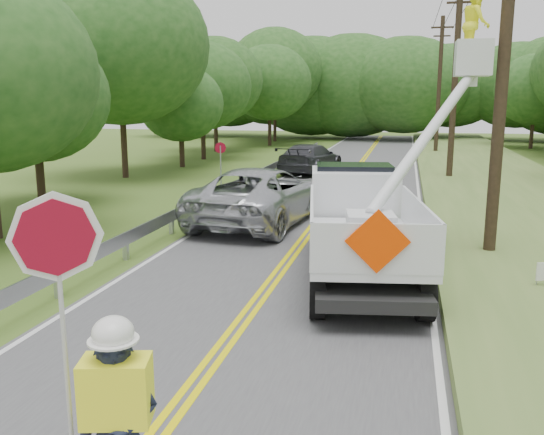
# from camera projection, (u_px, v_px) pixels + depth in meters

# --- Properties ---
(ground) EXTENTS (140.00, 140.00, 0.00)m
(ground) POSITION_uv_depth(u_px,v_px,m) (165.00, 426.00, 7.27)
(ground) COLOR #476123
(ground) RESTS_ON ground
(road) EXTENTS (7.20, 96.00, 0.03)m
(road) POSITION_uv_depth(u_px,v_px,m) (322.00, 215.00, 20.63)
(road) COLOR #49484B
(road) RESTS_ON ground
(guardrail) EXTENTS (0.18, 48.00, 0.77)m
(guardrail) POSITION_uv_depth(u_px,v_px,m) (223.00, 192.00, 22.27)
(guardrail) COLOR #A2A3AA
(guardrail) RESTS_ON ground
(utility_poles) EXTENTS (1.60, 43.30, 10.00)m
(utility_poles) POSITION_uv_depth(u_px,v_px,m) (470.00, 66.00, 21.35)
(utility_poles) COLOR black
(utility_poles) RESTS_ON ground
(tall_grass_verge) EXTENTS (7.00, 96.00, 0.30)m
(tall_grass_verge) POSITION_uv_depth(u_px,v_px,m) (535.00, 220.00, 19.03)
(tall_grass_verge) COLOR #527131
(tall_grass_verge) RESTS_ON ground
(treeline_left) EXTENTS (10.92, 55.95, 10.99)m
(treeline_left) POSITION_uv_depth(u_px,v_px,m) (200.00, 72.00, 37.80)
(treeline_left) COLOR #332319
(treeline_left) RESTS_ON ground
(treeline_horizon) EXTENTS (56.42, 14.02, 11.40)m
(treeline_horizon) POSITION_uv_depth(u_px,v_px,m) (403.00, 86.00, 59.10)
(treeline_horizon) COLOR #1F4A19
(treeline_horizon) RESTS_ON ground
(flagger) EXTENTS (1.19, 0.64, 3.27)m
(flagger) POSITION_uv_depth(u_px,v_px,m) (117.00, 420.00, 5.24)
(flagger) COLOR #191E33
(flagger) RESTS_ON road
(bucket_truck) EXTENTS (4.44, 7.01, 6.63)m
(bucket_truck) POSITION_uv_depth(u_px,v_px,m) (367.00, 206.00, 13.92)
(bucket_truck) COLOR black
(bucket_truck) RESTS_ON road
(suv_silver) EXTENTS (3.85, 7.01, 1.86)m
(suv_silver) POSITION_uv_depth(u_px,v_px,m) (261.00, 195.00, 19.05)
(suv_silver) COLOR #B4B6BC
(suv_silver) RESTS_ON road
(suv_darkgrey) EXTENTS (3.33, 5.94, 1.63)m
(suv_darkgrey) POSITION_uv_depth(u_px,v_px,m) (310.00, 158.00, 32.33)
(suv_darkgrey) COLOR #313238
(suv_darkgrey) RESTS_ON road
(stop_sign_permanent) EXTENTS (0.46, 0.23, 2.31)m
(stop_sign_permanent) POSITION_uv_depth(u_px,v_px,m) (221.00, 161.00, 24.44)
(stop_sign_permanent) COLOR #A2A3AA
(stop_sign_permanent) RESTS_ON ground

